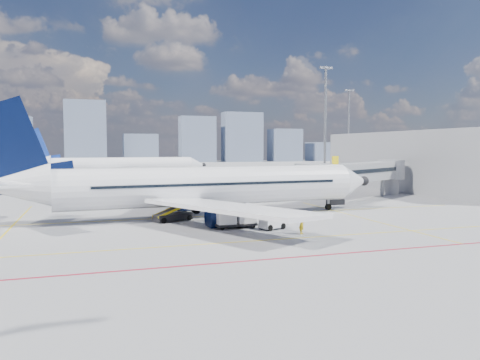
# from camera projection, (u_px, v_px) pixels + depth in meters

# --- Properties ---
(ground) EXTENTS (420.00, 420.00, 0.00)m
(ground) POSITION_uv_depth(u_px,v_px,m) (240.00, 228.00, 42.69)
(ground) COLOR gray
(ground) RESTS_ON ground
(apron_markings) EXTENTS (90.00, 35.12, 0.01)m
(apron_markings) POSITION_uv_depth(u_px,v_px,m) (248.00, 236.00, 38.80)
(apron_markings) COLOR yellow
(apron_markings) RESTS_ON ground
(jet_bridge) EXTENTS (23.55, 15.78, 6.30)m
(jet_bridge) POSITION_uv_depth(u_px,v_px,m) (362.00, 173.00, 65.68)
(jet_bridge) COLOR #9C9FA4
(jet_bridge) RESTS_ON ground
(terminal_block) EXTENTS (10.00, 42.00, 10.00)m
(terminal_block) POSITION_uv_depth(u_px,v_px,m) (417.00, 161.00, 79.26)
(terminal_block) COLOR #9C9FA4
(terminal_block) RESTS_ON ground
(floodlight_mast_ne) EXTENTS (3.20, 0.61, 25.45)m
(floodlight_mast_ne) POSITION_uv_depth(u_px,v_px,m) (325.00, 120.00, 105.59)
(floodlight_mast_ne) COLOR slate
(floodlight_mast_ne) RESTS_ON ground
(floodlight_mast_far) EXTENTS (3.20, 0.61, 25.45)m
(floodlight_mast_far) POSITION_uv_depth(u_px,v_px,m) (349.00, 128.00, 147.09)
(floodlight_mast_far) COLOR slate
(floodlight_mast_far) RESTS_ON ground
(distant_skyline) EXTENTS (242.08, 15.14, 28.99)m
(distant_skyline) POSITION_uv_depth(u_px,v_px,m) (98.00, 140.00, 219.53)
(distant_skyline) COLOR slate
(distant_skyline) RESTS_ON ground
(main_aircraft) EXTENTS (42.63, 37.11, 12.43)m
(main_aircraft) POSITION_uv_depth(u_px,v_px,m) (196.00, 187.00, 48.82)
(main_aircraft) COLOR white
(main_aircraft) RESTS_ON ground
(second_aircraft) EXTENTS (39.44, 34.37, 11.49)m
(second_aircraft) POSITION_uv_depth(u_px,v_px,m) (116.00, 167.00, 100.62)
(second_aircraft) COLOR white
(second_aircraft) RESTS_ON ground
(baggage_tug) EXTENTS (2.50, 2.02, 1.53)m
(baggage_tug) POSITION_uv_depth(u_px,v_px,m) (271.00, 221.00, 41.90)
(baggage_tug) COLOR white
(baggage_tug) RESTS_ON ground
(cargo_dolly) EXTENTS (3.87, 1.79, 2.10)m
(cargo_dolly) POSITION_uv_depth(u_px,v_px,m) (235.00, 215.00, 42.61)
(cargo_dolly) COLOR black
(cargo_dolly) RESTS_ON ground
(belt_loader) EXTENTS (5.66, 3.39, 2.32)m
(belt_loader) POSITION_uv_depth(u_px,v_px,m) (174.00, 215.00, 46.74)
(belt_loader) COLOR black
(belt_loader) RESTS_ON ground
(ramp_worker) EXTENTS (0.73, 0.77, 1.77)m
(ramp_worker) POSITION_uv_depth(u_px,v_px,m) (302.00, 224.00, 39.67)
(ramp_worker) COLOR gold
(ramp_worker) RESTS_ON ground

